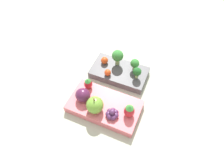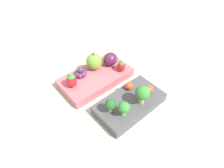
% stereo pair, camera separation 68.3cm
% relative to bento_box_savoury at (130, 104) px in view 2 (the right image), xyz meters
% --- Properties ---
extents(ground_plane, '(4.00, 4.00, 0.00)m').
position_rel_bento_box_savoury_xyz_m(ground_plane, '(0.01, -0.07, -0.01)').
color(ground_plane, '#ADB7A3').
extents(bento_box_savoury, '(0.20, 0.11, 0.03)m').
position_rel_bento_box_savoury_xyz_m(bento_box_savoury, '(0.00, 0.00, 0.00)').
color(bento_box_savoury, '#4C4C51').
rests_on(bento_box_savoury, ground_plane).
extents(bento_box_fruit, '(0.23, 0.13, 0.03)m').
position_rel_bento_box_savoury_xyz_m(bento_box_fruit, '(0.01, -0.15, 0.00)').
color(bento_box_fruit, '#DB6670').
rests_on(bento_box_fruit, ground_plane).
extents(broccoli_floret_0, '(0.03, 0.03, 0.05)m').
position_rel_bento_box_savoury_xyz_m(broccoli_floret_0, '(0.05, 0.02, 0.04)').
color(broccoli_floret_0, '#93B770').
rests_on(broccoli_floret_0, bento_box_savoury).
extents(broccoli_floret_1, '(0.03, 0.03, 0.04)m').
position_rel_bento_box_savoury_xyz_m(broccoli_floret_1, '(0.07, -0.01, 0.04)').
color(broccoli_floret_1, '#93B770').
rests_on(broccoli_floret_1, bento_box_savoury).
extents(broccoli_floret_2, '(0.04, 0.04, 0.06)m').
position_rel_bento_box_savoury_xyz_m(broccoli_floret_2, '(-0.02, 0.02, 0.05)').
color(broccoli_floret_2, '#93B770').
rests_on(broccoli_floret_2, bento_box_savoury).
extents(cherry_tomato_0, '(0.02, 0.02, 0.02)m').
position_rel_bento_box_savoury_xyz_m(cherry_tomato_0, '(-0.03, -0.04, 0.02)').
color(cherry_tomato_0, '#DB4C1E').
rests_on(cherry_tomato_0, bento_box_savoury).
extents(cherry_tomato_1, '(0.03, 0.03, 0.03)m').
position_rel_bento_box_savoury_xyz_m(cherry_tomato_1, '(-0.06, 0.01, 0.03)').
color(cherry_tomato_1, '#DB4C1E').
rests_on(cherry_tomato_1, bento_box_savoury).
extents(apple, '(0.05, 0.05, 0.06)m').
position_rel_bento_box_savoury_xyz_m(apple, '(-0.00, -0.17, 0.04)').
color(apple, '#70A838').
rests_on(apple, bento_box_fruit).
extents(strawberry_0, '(0.03, 0.03, 0.04)m').
position_rel_bento_box_savoury_xyz_m(strawberry_0, '(-0.06, -0.11, 0.03)').
color(strawberry_0, red).
rests_on(strawberry_0, bento_box_fruit).
extents(strawberry_1, '(0.03, 0.03, 0.05)m').
position_rel_bento_box_savoury_xyz_m(strawberry_1, '(0.09, -0.15, 0.04)').
color(strawberry_1, red).
rests_on(strawberry_1, bento_box_fruit).
extents(plum, '(0.05, 0.04, 0.04)m').
position_rel_bento_box_savoury_xyz_m(plum, '(-0.06, -0.16, 0.04)').
color(plum, '#511E42').
rests_on(plum, bento_box_fruit).
extents(grape_cluster, '(0.04, 0.04, 0.03)m').
position_rel_bento_box_savoury_xyz_m(grape_cluster, '(0.05, -0.17, 0.02)').
color(grape_cluster, '#562D5B').
rests_on(grape_cluster, bento_box_fruit).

